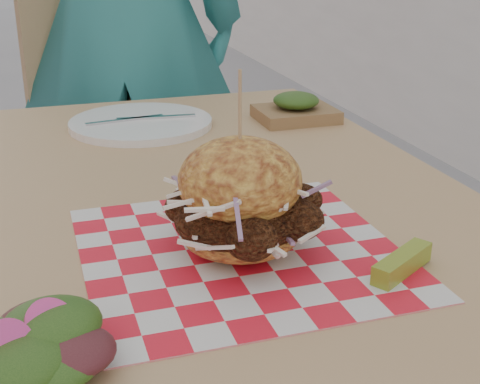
{
  "coord_description": "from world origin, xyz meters",
  "views": [
    {
      "loc": [
        0.04,
        -0.76,
        1.1
      ],
      "look_at": [
        0.25,
        -0.1,
        0.82
      ],
      "focal_mm": 50.0,
      "sensor_mm": 36.0,
      "label": 1
    }
  ],
  "objects_px": {
    "patio_chair": "(100,142)",
    "sandwich": "(240,204)",
    "patio_table": "(191,250)",
    "diner": "(123,18)"
  },
  "relations": [
    {
      "from": "diner",
      "to": "patio_chair",
      "type": "height_order",
      "value": "diner"
    },
    {
      "from": "diner",
      "to": "patio_table",
      "type": "relative_size",
      "value": 1.48
    },
    {
      "from": "patio_table",
      "to": "sandwich",
      "type": "relative_size",
      "value": 5.66
    },
    {
      "from": "diner",
      "to": "sandwich",
      "type": "xyz_separation_m",
      "value": [
        -0.04,
        -1.11,
        -0.08
      ]
    },
    {
      "from": "patio_chair",
      "to": "sandwich",
      "type": "bearing_deg",
      "value": -102.08
    },
    {
      "from": "patio_chair",
      "to": "diner",
      "type": "bearing_deg",
      "value": -28.94
    },
    {
      "from": "patio_chair",
      "to": "sandwich",
      "type": "height_order",
      "value": "sandwich"
    },
    {
      "from": "patio_table",
      "to": "patio_chair",
      "type": "bearing_deg",
      "value": 91.45
    },
    {
      "from": "patio_chair",
      "to": "sandwich",
      "type": "relative_size",
      "value": 4.48
    },
    {
      "from": "patio_chair",
      "to": "patio_table",
      "type": "bearing_deg",
      "value": -102.79
    }
  ]
}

